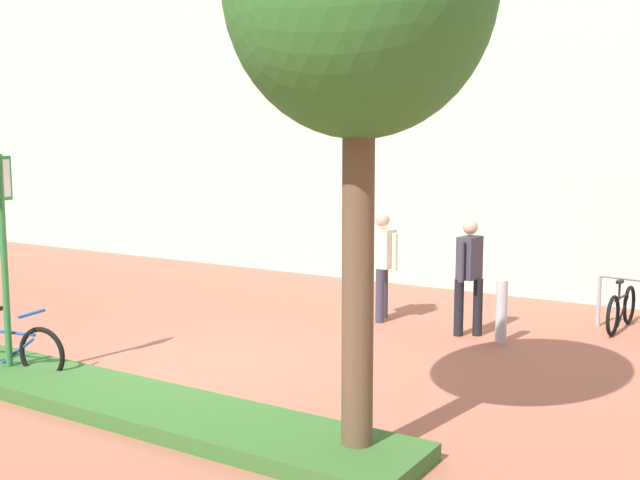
{
  "coord_description": "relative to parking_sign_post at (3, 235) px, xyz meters",
  "views": [
    {
      "loc": [
        6.19,
        -7.18,
        2.81
      ],
      "look_at": [
        0.13,
        2.46,
        1.37
      ],
      "focal_mm": 42.84,
      "sensor_mm": 36.0,
      "label": 1
    }
  ],
  "objects": [
    {
      "name": "ground_plane",
      "position": [
        1.69,
        1.65,
        -1.74
      ],
      "size": [
        60.0,
        60.0,
        0.0
      ],
      "primitive_type": "plane",
      "color": "#9E5B47"
    },
    {
      "name": "person_shirt_white",
      "position": [
        2.35,
        5.12,
        -0.76
      ],
      "size": [
        0.59,
        0.46,
        1.72
      ],
      "color": "#383342",
      "rests_on": "ground"
    },
    {
      "name": "person_suited_dark",
      "position": [
        3.88,
        4.9,
        -0.76
      ],
      "size": [
        0.37,
        0.61,
        1.72
      ],
      "color": "black",
      "rests_on": "ground"
    },
    {
      "name": "parking_sign_post",
      "position": [
        0.0,
        0.0,
        0.0
      ],
      "size": [
        0.11,
        0.36,
        2.69
      ],
      "color": "#2D7238",
      "rests_on": "ground"
    },
    {
      "name": "planter_strip",
      "position": [
        1.83,
        0.0,
        -1.66
      ],
      "size": [
        7.0,
        1.1,
        0.16
      ],
      "primitive_type": "cube",
      "color": "#336028",
      "rests_on": "ground"
    },
    {
      "name": "building_facade",
      "position": [
        1.69,
        8.72,
        3.26
      ],
      "size": [
        28.0,
        1.2,
        10.0
      ],
      "primitive_type": "cube",
      "color": "beige",
      "rests_on": "ground"
    },
    {
      "name": "bollard_steel",
      "position": [
        4.43,
        4.77,
        -1.29
      ],
      "size": [
        0.16,
        0.16,
        0.9
      ],
      "primitive_type": "cylinder",
      "color": "#ADADB2",
      "rests_on": "ground"
    },
    {
      "name": "bike_at_sign",
      "position": [
        -0.09,
        0.06,
        -1.39
      ],
      "size": [
        1.66,
        0.47,
        0.86
      ],
      "color": "black",
      "rests_on": "ground"
    }
  ]
}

